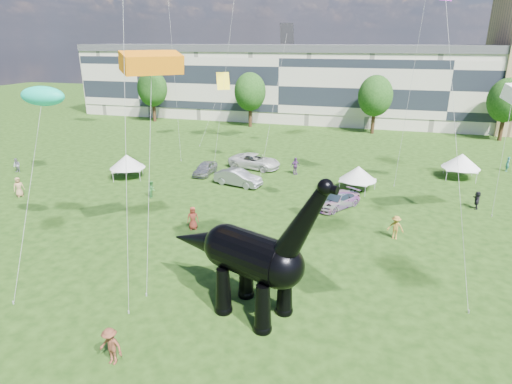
# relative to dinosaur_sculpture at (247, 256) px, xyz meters

# --- Properties ---
(ground) EXTENTS (220.00, 220.00, 0.00)m
(ground) POSITION_rel_dinosaur_sculpture_xyz_m (-3.10, -3.12, -3.25)
(ground) COLOR #16330C
(ground) RESTS_ON ground
(terrace_row) EXTENTS (78.00, 11.00, 12.00)m
(terrace_row) POSITION_rel_dinosaur_sculpture_xyz_m (-11.10, 58.88, 2.75)
(terrace_row) COLOR beige
(terrace_row) RESTS_ON ground
(tree_far_left) EXTENTS (5.20, 5.20, 9.44)m
(tree_far_left) POSITION_rel_dinosaur_sculpture_xyz_m (-33.10, 49.88, 3.04)
(tree_far_left) COLOR #382314
(tree_far_left) RESTS_ON ground
(tree_mid_left) EXTENTS (5.20, 5.20, 9.44)m
(tree_mid_left) POSITION_rel_dinosaur_sculpture_xyz_m (-15.10, 49.88, 3.04)
(tree_mid_left) COLOR #382314
(tree_mid_left) RESTS_ON ground
(tree_mid_right) EXTENTS (5.20, 5.20, 9.44)m
(tree_mid_right) POSITION_rel_dinosaur_sculpture_xyz_m (4.90, 49.88, 3.04)
(tree_mid_right) COLOR #382314
(tree_mid_right) RESTS_ON ground
(tree_far_right) EXTENTS (5.20, 5.20, 9.44)m
(tree_far_right) POSITION_rel_dinosaur_sculpture_xyz_m (22.90, 49.88, 3.04)
(tree_far_right) COLOR #382314
(tree_far_right) RESTS_ON ground
(dinosaur_sculpture) EXTENTS (10.32, 5.30, 8.62)m
(dinosaur_sculpture) POSITION_rel_dinosaur_sculpture_xyz_m (0.00, 0.00, 0.00)
(dinosaur_sculpture) COLOR black
(dinosaur_sculpture) RESTS_ON ground
(car_silver) EXTENTS (1.65, 4.07, 1.39)m
(car_silver) POSITION_rel_dinosaur_sculpture_xyz_m (-11.77, 22.33, -2.56)
(car_silver) COLOR #A8A9AD
(car_silver) RESTS_ON ground
(car_grey) EXTENTS (5.13, 2.75, 1.61)m
(car_grey) POSITION_rel_dinosaur_sculpture_xyz_m (-7.17, 19.84, -2.45)
(car_grey) COLOR gray
(car_grey) RESTS_ON ground
(car_white) EXTENTS (6.31, 3.79, 1.64)m
(car_white) POSITION_rel_dinosaur_sculpture_xyz_m (-7.29, 26.19, -2.43)
(car_white) COLOR silver
(car_white) RESTS_ON ground
(car_dark) EXTENTS (4.20, 4.98, 1.37)m
(car_dark) POSITION_rel_dinosaur_sculpture_xyz_m (3.08, 16.48, -2.57)
(car_dark) COLOR #595960
(car_dark) RESTS_ON ground
(gazebo_near) EXTENTS (4.44, 4.44, 2.45)m
(gazebo_near) POSITION_rel_dinosaur_sculpture_xyz_m (4.43, 21.62, -1.53)
(gazebo_near) COLOR silver
(gazebo_near) RESTS_ON ground
(gazebo_far) EXTENTS (3.93, 3.93, 2.67)m
(gazebo_far) POSITION_rel_dinosaur_sculpture_xyz_m (14.55, 28.62, -1.38)
(gazebo_far) COLOR white
(gazebo_far) RESTS_ON ground
(gazebo_left) EXTENTS (4.82, 4.82, 2.53)m
(gazebo_left) POSITION_rel_dinosaur_sculpture_xyz_m (-19.15, 18.94, -1.47)
(gazebo_left) COLOR silver
(gazebo_left) RESTS_ON ground
(visitors) EXTENTS (52.61, 39.26, 1.88)m
(visitors) POSITION_rel_dinosaur_sculpture_xyz_m (-4.44, 12.14, -2.38)
(visitors) COLOR #307A77
(visitors) RESTS_ON ground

